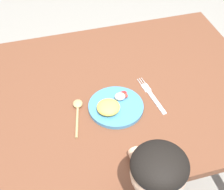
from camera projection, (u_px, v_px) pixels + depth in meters
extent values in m
plane|color=gray|center=(118.00, 178.00, 1.98)|extent=(8.00, 8.00, 0.00)
cube|color=brown|center=(119.00, 91.00, 1.47)|extent=(1.27, 0.97, 0.03)
cube|color=brown|center=(3.00, 107.00, 1.90)|extent=(0.05, 0.05, 0.71)
cube|color=brown|center=(185.00, 72.00, 2.12)|extent=(0.05, 0.05, 0.71)
cylinder|color=teal|center=(116.00, 107.00, 1.37)|extent=(0.23, 0.23, 0.02)
ellipsoid|color=#F9CA4D|center=(108.00, 107.00, 1.33)|extent=(0.09, 0.09, 0.04)
ellipsoid|color=red|center=(125.00, 95.00, 1.39)|extent=(0.04, 0.03, 0.02)
ellipsoid|color=red|center=(122.00, 93.00, 1.40)|extent=(0.03, 0.02, 0.02)
ellipsoid|color=silver|center=(120.00, 97.00, 1.38)|extent=(0.05, 0.04, 0.03)
cube|color=silver|center=(156.00, 102.00, 1.40)|extent=(0.04, 0.15, 0.01)
cube|color=silver|center=(146.00, 88.00, 1.46)|extent=(0.03, 0.05, 0.01)
cylinder|color=silver|center=(143.00, 81.00, 1.49)|extent=(0.01, 0.04, 0.00)
cylinder|color=silver|center=(141.00, 82.00, 1.49)|extent=(0.01, 0.04, 0.00)
cylinder|color=silver|center=(139.00, 82.00, 1.48)|extent=(0.01, 0.04, 0.00)
cylinder|color=tan|center=(77.00, 123.00, 1.31)|extent=(0.05, 0.15, 0.01)
ellipsoid|color=tan|center=(78.00, 104.00, 1.38)|extent=(0.05, 0.06, 0.02)
sphere|color=#D8A884|center=(158.00, 173.00, 0.95)|extent=(0.17, 0.17, 0.17)
ellipsoid|color=black|center=(160.00, 165.00, 0.93)|extent=(0.17, 0.17, 0.09)
cylinder|color=#D8A884|center=(143.00, 173.00, 1.13)|extent=(0.05, 0.19, 0.05)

